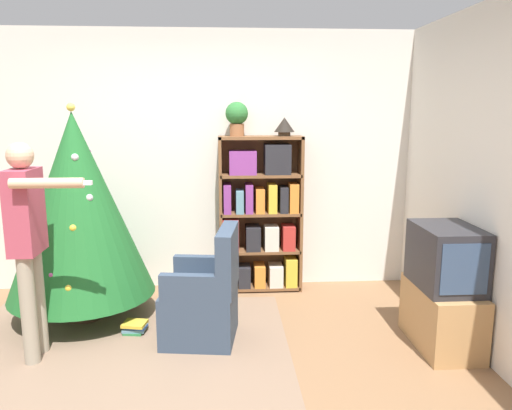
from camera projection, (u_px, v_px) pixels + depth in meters
The scene contains 13 objects.
ground_plane at pixel (192, 378), 3.44m from camera, with size 14.00×14.00×0.00m, color #846042.
wall_back at pixel (200, 162), 5.08m from camera, with size 8.00×0.10×2.60m.
area_rug at pixel (122, 347), 3.89m from camera, with size 2.59×1.95×0.01m.
bookshelf at pixel (260, 217), 5.01m from camera, with size 0.83×0.28×1.57m.
tv_stand at pixel (442, 316), 3.87m from camera, with size 0.41×0.74×0.48m.
television at pixel (446, 257), 3.78m from camera, with size 0.42×0.60×0.48m.
game_remote at pixel (441, 296), 3.60m from camera, with size 0.04×0.12×0.02m.
christmas_tree at pixel (78, 206), 4.28m from camera, with size 1.25×1.25×1.88m.
armchair at pixel (205, 301), 3.98m from camera, with size 0.64×0.63×0.92m.
standing_person at pixel (28, 234), 3.56m from camera, with size 0.63×0.47×1.60m.
potted_plant at pixel (237, 116), 4.82m from camera, with size 0.22×0.22×0.33m.
table_lamp at pixel (284, 126), 4.86m from camera, with size 0.20×0.20×0.18m.
book_pile_near_tree at pixel (135, 327), 4.13m from camera, with size 0.21×0.19×0.09m.
Camera 1 is at (0.24, -3.18, 1.83)m, focal length 35.00 mm.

